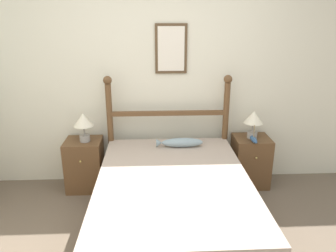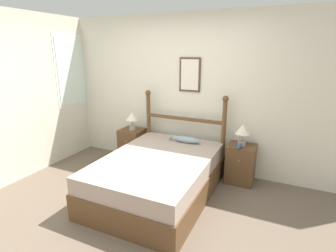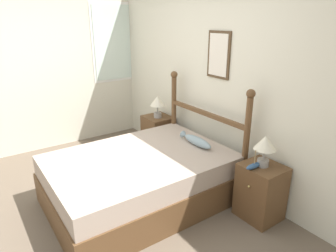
{
  "view_description": "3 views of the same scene",
  "coord_description": "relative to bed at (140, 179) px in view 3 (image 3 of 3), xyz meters",
  "views": [
    {
      "loc": [
        -0.09,
        -2.02,
        1.95
      ],
      "look_at": [
        0.06,
        1.07,
        0.9
      ],
      "focal_mm": 35.0,
      "sensor_mm": 36.0,
      "label": 1
    },
    {
      "loc": [
        1.61,
        -2.33,
        1.98
      ],
      "look_at": [
        0.04,
        1.03,
        0.9
      ],
      "focal_mm": 28.0,
      "sensor_mm": 36.0,
      "label": 2
    },
    {
      "loc": [
        2.71,
        -0.85,
        2.0
      ],
      "look_at": [
        0.18,
        0.92,
        0.88
      ],
      "focal_mm": 32.0,
      "sensor_mm": 36.0,
      "label": 3
    }
  ],
  "objects": [
    {
      "name": "ground_plane",
      "position": [
        -0.08,
        -0.6,
        -0.28
      ],
      "size": [
        16.0,
        16.0,
        0.0
      ],
      "primitive_type": "plane",
      "color": "brown"
    },
    {
      "name": "wall_back",
      "position": [
        -0.08,
        1.13,
        1.0
      ],
      "size": [
        6.4,
        0.08,
        2.55
      ],
      "color": "beige",
      "rests_on": "ground_plane"
    },
    {
      "name": "wall_left",
      "position": [
        -2.21,
        -0.57,
        1.0
      ],
      "size": [
        0.08,
        6.4,
        2.55
      ],
      "color": "beige",
      "rests_on": "ground_plane"
    },
    {
      "name": "bed",
      "position": [
        0.0,
        0.0,
        0.0
      ],
      "size": [
        1.4,
        1.98,
        0.57
      ],
      "color": "brown",
      "rests_on": "ground_plane"
    },
    {
      "name": "headboard",
      "position": [
        0.0,
        0.95,
        0.46
      ],
      "size": [
        1.43,
        0.1,
        1.32
      ],
      "color": "brown",
      "rests_on": "ground_plane"
    },
    {
      "name": "nightstand_left",
      "position": [
        -0.98,
        0.88,
        0.02
      ],
      "size": [
        0.41,
        0.4,
        0.6
      ],
      "color": "brown",
      "rests_on": "ground_plane"
    },
    {
      "name": "nightstand_right",
      "position": [
        0.98,
        0.88,
        0.02
      ],
      "size": [
        0.41,
        0.4,
        0.6
      ],
      "color": "brown",
      "rests_on": "ground_plane"
    },
    {
      "name": "table_lamp_left",
      "position": [
        -0.94,
        0.86,
        0.54
      ],
      "size": [
        0.22,
        0.22,
        0.33
      ],
      "color": "gray",
      "rests_on": "nightstand_left"
    },
    {
      "name": "table_lamp_right",
      "position": [
        0.97,
        0.87,
        0.54
      ],
      "size": [
        0.22,
        0.22,
        0.33
      ],
      "color": "gray",
      "rests_on": "nightstand_right"
    },
    {
      "name": "model_boat",
      "position": [
        0.95,
        0.76,
        0.35
      ],
      "size": [
        0.06,
        0.22,
        0.2
      ],
      "color": "#335684",
      "rests_on": "nightstand_right"
    },
    {
      "name": "fish_pillow",
      "position": [
        0.12,
        0.72,
        0.34
      ],
      "size": [
        0.51,
        0.12,
        0.1
      ],
      "color": "#8499A3",
      "rests_on": "bed"
    }
  ]
}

